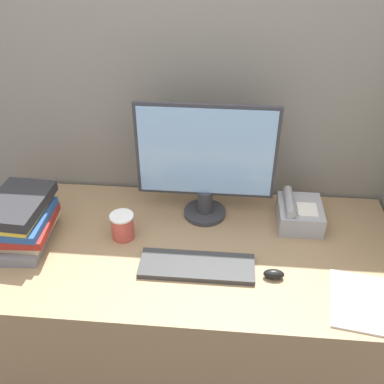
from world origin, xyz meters
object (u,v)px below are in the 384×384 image
monitor (206,162)px  desk_telephone (299,214)px  coffee_cup (123,226)px  keyboard (197,266)px  mouse (274,274)px  book_stack (22,221)px

monitor → desk_telephone: 0.44m
monitor → coffee_cup: bearing=-150.5°
keyboard → coffee_cup: (-0.31, 0.15, 0.04)m
mouse → book_stack: 0.97m
monitor → mouse: 0.51m
monitor → keyboard: bearing=-91.3°
coffee_cup → desk_telephone: size_ratio=0.53×
mouse → monitor: bearing=127.4°
keyboard → desk_telephone: desk_telephone is taller
keyboard → desk_telephone: 0.50m
mouse → coffee_cup: 0.61m
mouse → desk_telephone: (0.12, 0.33, 0.03)m
keyboard → coffee_cup: 0.35m
keyboard → mouse: size_ratio=5.65×
monitor → keyboard: monitor is taller
keyboard → desk_telephone: bearing=37.2°
monitor → book_stack: size_ratio=1.75×
desk_telephone → coffee_cup: bearing=-168.0°
book_stack → coffee_cup: bearing=8.8°
monitor → keyboard: size_ratio=1.32×
monitor → mouse: (0.27, -0.35, -0.24)m
coffee_cup → book_stack: 0.38m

